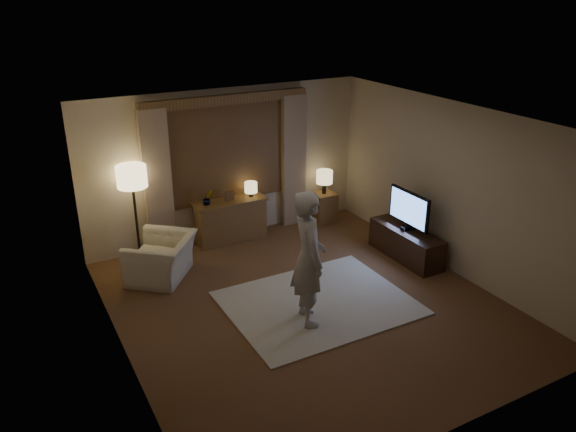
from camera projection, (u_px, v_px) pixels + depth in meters
room at (290, 205)px, 7.74m from camera, size 5.04×5.54×2.64m
rug at (318, 303)px, 7.87m from camera, size 2.50×2.00×0.02m
sideboard at (231, 221)px, 9.70m from camera, size 1.20×0.40×0.70m
picture_frame at (230, 197)px, 9.53m from camera, size 0.16×0.02×0.20m
plant at (207, 198)px, 9.33m from camera, size 0.16×0.13×0.30m
table_lamp_sideboard at (251, 188)px, 9.67m from camera, size 0.22×0.22×0.30m
floor_lamp at (132, 182)px, 8.62m from camera, size 0.46×0.46×1.60m
armchair at (161, 258)px, 8.46m from camera, size 1.30×1.32×0.65m
side_table at (324, 207)px, 10.51m from camera, size 0.40×0.40×0.56m
table_lamp_side at (324, 177)px, 10.29m from camera, size 0.30×0.30×0.44m
tv_stand at (406, 244)px, 9.11m from camera, size 0.45×1.40×0.50m
tv at (409, 209)px, 8.87m from camera, size 0.22×0.89×0.64m
person at (309, 258)px, 7.12m from camera, size 0.58×0.75×1.82m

